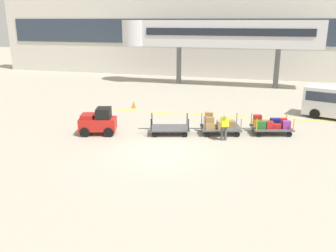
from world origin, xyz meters
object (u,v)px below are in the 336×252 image
(baggage_cart_middle, at_px, (218,125))
(baggage_handler, at_px, (224,126))
(baggage_tug, at_px, (98,122))
(baggage_cart_lead, at_px, (170,128))
(baggage_cart_tail, at_px, (271,125))
(safety_cone_near, at_px, (134,104))

(baggage_cart_middle, height_order, baggage_handler, baggage_handler)
(baggage_tug, xyz_separation_m, baggage_cart_lead, (4.00, 1.15, -0.41))
(baggage_cart_lead, relative_size, baggage_cart_tail, 1.00)
(baggage_tug, bearing_deg, safety_cone_near, 92.92)
(baggage_cart_lead, relative_size, baggage_cart_middle, 1.00)
(baggage_cart_middle, distance_m, baggage_handler, 1.30)
(baggage_cart_lead, distance_m, baggage_cart_tail, 6.01)
(baggage_cart_tail, height_order, safety_cone_near, baggage_cart_tail)
(baggage_cart_middle, bearing_deg, baggage_cart_lead, -163.62)
(baggage_cart_tail, distance_m, safety_cone_near, 10.78)
(baggage_handler, bearing_deg, baggage_cart_middle, 114.83)
(baggage_tug, relative_size, safety_cone_near, 4.22)
(baggage_cart_middle, height_order, safety_cone_near, baggage_cart_middle)
(baggage_cart_tail, xyz_separation_m, safety_cone_near, (-10.09, 3.77, -0.25))
(baggage_cart_tail, xyz_separation_m, baggage_handler, (-2.53, -2.04, 0.34))
(baggage_tug, xyz_separation_m, baggage_cart_middle, (6.70, 1.94, -0.20))
(baggage_cart_tail, relative_size, baggage_handler, 1.97)
(baggage_cart_tail, relative_size, safety_cone_near, 5.61)
(baggage_cart_lead, distance_m, baggage_cart_middle, 2.83)
(baggage_cart_lead, xyz_separation_m, baggage_cart_middle, (2.71, 0.80, 0.20))
(baggage_handler, bearing_deg, baggage_cart_tail, 38.94)
(baggage_tug, xyz_separation_m, baggage_cart_tail, (9.76, 2.84, -0.23))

